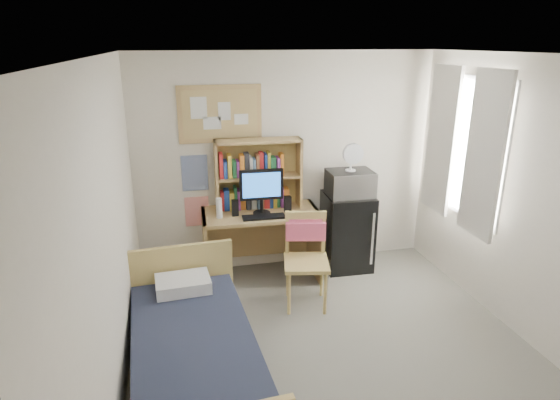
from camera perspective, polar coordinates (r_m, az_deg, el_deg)
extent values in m
cube|color=gray|center=(4.39, 7.77, -19.36)|extent=(3.60, 4.20, 0.02)
cube|color=white|center=(3.47, 9.74, 17.00)|extent=(3.60, 4.20, 0.02)
cube|color=white|center=(5.64, 0.85, 4.50)|extent=(3.60, 0.04, 2.60)
cube|color=white|center=(3.52, -19.87, -5.69)|extent=(0.04, 4.20, 2.60)
cube|color=white|center=(4.69, 29.60, -1.04)|extent=(0.04, 4.20, 2.60)
cube|color=white|center=(5.48, 21.44, 5.99)|extent=(0.10, 1.40, 1.70)
cube|color=silver|center=(5.15, 23.62, 4.95)|extent=(0.04, 0.55, 1.70)
cube|color=silver|center=(5.79, 19.00, 6.90)|extent=(0.04, 0.55, 1.70)
cube|color=tan|center=(5.37, -7.32, 10.37)|extent=(0.94, 0.03, 0.64)
cube|color=#244093|center=(5.49, -10.36, 3.25)|extent=(0.30, 0.01, 0.42)
cube|color=red|center=(5.63, -10.08, -1.36)|extent=(0.28, 0.01, 0.36)
cube|color=tan|center=(5.52, -2.29, -5.53)|extent=(1.36, 0.72, 0.84)
cube|color=tan|center=(4.94, 3.23, -7.57)|extent=(0.60, 0.60, 1.01)
cube|color=black|center=(5.84, 8.15, -3.78)|extent=(0.57, 0.57, 0.94)
cube|color=#1B2031|center=(3.98, -10.34, -19.15)|extent=(1.08, 1.98, 0.53)
cube|color=tan|center=(5.38, -2.65, 3.15)|extent=(1.00, 0.29, 0.81)
cube|color=black|center=(5.22, -2.28, 1.01)|extent=(0.49, 0.06, 0.52)
cube|color=black|center=(5.18, -2.00, -2.08)|extent=(0.48, 0.17, 0.02)
cube|color=black|center=(5.24, -5.50, -0.96)|extent=(0.08, 0.08, 0.18)
cube|color=black|center=(5.33, 0.93, -0.51)|extent=(0.08, 0.08, 0.19)
cylinder|color=white|center=(5.19, -7.44, -0.99)|extent=(0.07, 0.07, 0.23)
cube|color=#FE6085|center=(5.00, 3.13, -3.71)|extent=(0.44, 0.22, 0.20)
cube|color=silver|center=(5.61, 8.51, 2.03)|extent=(0.54, 0.42, 0.30)
cylinder|color=white|center=(5.53, 8.66, 5.02)|extent=(0.25, 0.25, 0.30)
cube|color=white|center=(4.43, -11.74, -9.98)|extent=(0.51, 0.37, 0.12)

